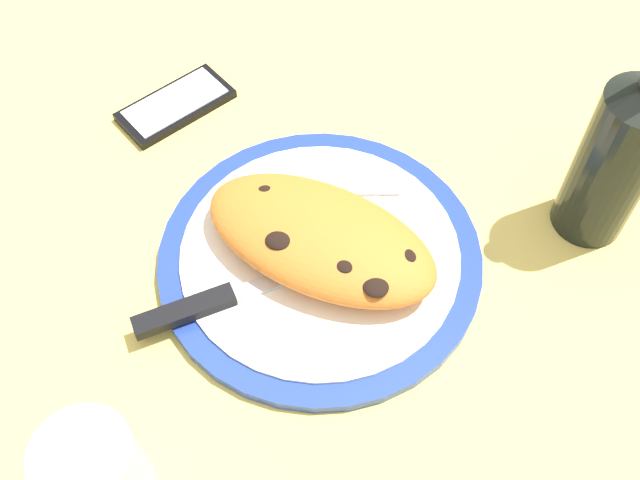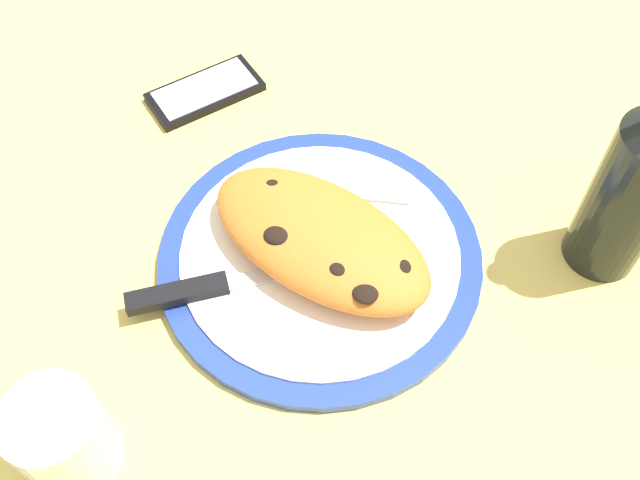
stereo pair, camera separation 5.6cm
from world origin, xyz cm
name	(u,v)px [view 1 (the left image)]	position (x,y,z in cm)	size (l,w,h in cm)	color
ground_plane	(320,268)	(0.00, 0.00, -1.50)	(150.00, 150.00, 3.00)	#EACC60
plate	(320,256)	(0.00, 0.00, 0.74)	(31.74, 31.74, 1.54)	#233D99
calzone	(321,241)	(-0.22, 0.34, 3.94)	(25.75, 17.68, 4.76)	orange
fork	(302,193)	(3.41, -6.51, 1.74)	(16.80, 5.72, 0.40)	silver
knife	(218,300)	(7.90, 7.68, 2.03)	(19.74, 15.22, 1.20)	silver
smartphone	(176,105)	(20.96, -16.51, 0.56)	(12.61, 14.08, 1.16)	black
water_glass	(97,475)	(11.64, 25.64, 3.93)	(7.63, 7.63, 9.13)	silver
wine_bottle	(618,156)	(-25.50, -11.09, 9.92)	(7.18, 7.18, 24.55)	black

